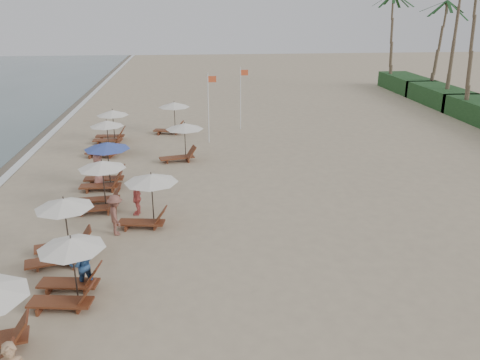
{
  "coord_description": "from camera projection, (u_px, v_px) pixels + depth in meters",
  "views": [
    {
      "loc": [
        -1.12,
        -13.71,
        8.8
      ],
      "look_at": [
        1.0,
        7.0,
        1.3
      ],
      "focal_mm": 36.6,
      "sensor_mm": 36.0,
      "label": 1
    }
  ],
  "objects": [
    {
      "name": "lounger_station_1",
      "position": [
        67.0,
        271.0,
        15.13
      ],
      "size": [
        2.5,
        2.08,
        2.14
      ],
      "color": "brown",
      "rests_on": "ground"
    },
    {
      "name": "lounger_station_4",
      "position": [
        104.0,
        166.0,
        24.59
      ],
      "size": [
        2.63,
        2.28,
        2.36
      ],
      "color": "brown",
      "rests_on": "ground"
    },
    {
      "name": "beachgoer_mid_b",
      "position": [
        116.0,
        215.0,
        19.57
      ],
      "size": [
        0.91,
        1.22,
        1.68
      ],
      "primitive_type": "imported",
      "rotation": [
        0.0,
        0.0,
        1.86
      ],
      "color": "brown",
      "rests_on": "ground"
    },
    {
      "name": "lounger_station_2",
      "position": [
        60.0,
        232.0,
        17.56
      ],
      "size": [
        2.57,
        2.37,
        2.37
      ],
      "color": "brown",
      "rests_on": "ground"
    },
    {
      "name": "beachgoer_far_b",
      "position": [
        98.0,
        171.0,
        24.69
      ],
      "size": [
        0.69,
        0.93,
        1.75
      ],
      "primitive_type": "imported",
      "rotation": [
        0.0,
        0.0,
        1.41
      ],
      "color": "#B46E62",
      "rests_on": "ground"
    },
    {
      "name": "ground",
      "position": [
        231.0,
        291.0,
        15.92
      ],
      "size": [
        160.0,
        160.0,
        0.0
      ],
      "primitive_type": "plane",
      "color": "tan",
      "rests_on": "ground"
    },
    {
      "name": "lounger_station_5",
      "position": [
        104.0,
        139.0,
        29.98
      ],
      "size": [
        2.51,
        2.34,
        2.16
      ],
      "color": "brown",
      "rests_on": "ground"
    },
    {
      "name": "beachgoer_far_a",
      "position": [
        137.0,
        198.0,
        21.48
      ],
      "size": [
        0.55,
        0.98,
        1.58
      ],
      "primitive_type": "imported",
      "rotation": [
        0.0,
        0.0,
        4.52
      ],
      "color": "#CB5751",
      "rests_on": "ground"
    },
    {
      "name": "flag_pole_far",
      "position": [
        241.0,
        95.0,
        35.77
      ],
      "size": [
        0.6,
        0.08,
        4.56
      ],
      "color": "silver",
      "rests_on": "ground"
    },
    {
      "name": "lounger_station_6",
      "position": [
        110.0,
        126.0,
        32.88
      ],
      "size": [
        2.51,
        2.13,
        2.16
      ],
      "color": "brown",
      "rests_on": "ground"
    },
    {
      "name": "inland_station_2",
      "position": [
        171.0,
        115.0,
        34.93
      ],
      "size": [
        2.77,
        2.24,
        2.22
      ],
      "color": "brown",
      "rests_on": "ground"
    },
    {
      "name": "flag_pole_near",
      "position": [
        209.0,
        105.0,
        32.17
      ],
      "size": [
        0.6,
        0.08,
        4.63
      ],
      "color": "silver",
      "rests_on": "ground"
    },
    {
      "name": "beachgoer_mid_a",
      "position": [
        82.0,
        265.0,
        15.89
      ],
      "size": [
        0.96,
        0.86,
        1.63
      ],
      "primitive_type": "imported",
      "rotation": [
        0.0,
        0.0,
        3.5
      ],
      "color": "#2E568C",
      "rests_on": "ground"
    },
    {
      "name": "lounger_station_3",
      "position": [
        99.0,
        186.0,
        21.95
      ],
      "size": [
        2.5,
        2.12,
        2.28
      ],
      "color": "brown",
      "rests_on": "ground"
    },
    {
      "name": "inland_station_1",
      "position": [
        181.0,
        139.0,
        28.75
      ],
      "size": [
        2.78,
        2.24,
        2.22
      ],
      "color": "brown",
      "rests_on": "ground"
    },
    {
      "name": "inland_station_0",
      "position": [
        147.0,
        195.0,
        20.17
      ],
      "size": [
        2.67,
        2.24,
        2.22
      ],
      "color": "brown",
      "rests_on": "ground"
    }
  ]
}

